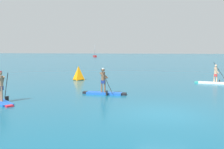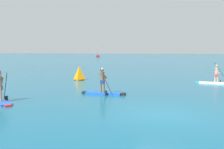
# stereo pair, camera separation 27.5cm
# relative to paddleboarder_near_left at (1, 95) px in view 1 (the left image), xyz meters

# --- Properties ---
(ground) EXTENTS (440.00, 440.00, 0.00)m
(ground) POSITION_rel_paddleboarder_near_left_xyz_m (8.99, -0.31, -0.45)
(ground) COLOR #145B7A
(paddleboarder_near_left) EXTENTS (2.62, 2.08, 1.84)m
(paddleboarder_near_left) POSITION_rel_paddleboarder_near_left_xyz_m (0.00, 0.00, 0.00)
(paddleboarder_near_left) COLOR blue
(paddleboarder_near_left) RESTS_ON ground
(paddleboarder_mid_center) EXTENTS (2.98, 0.85, 1.76)m
(paddleboarder_mid_center) POSITION_rel_paddleboarder_near_left_xyz_m (4.86, 4.05, -0.11)
(paddleboarder_mid_center) COLOR blue
(paddleboarder_mid_center) RESTS_ON ground
(paddleboarder_far_right) EXTENTS (3.25, 0.92, 1.89)m
(paddleboarder_far_right) POSITION_rel_paddleboarder_near_left_xyz_m (12.82, 11.68, -0.13)
(paddleboarder_far_right) COLOR white
(paddleboarder_far_right) RESTS_ON ground
(race_marker_buoy) EXTENTS (1.12, 1.12, 1.39)m
(race_marker_buoy) POSITION_rel_paddleboarder_near_left_xyz_m (0.12, 11.35, 0.17)
(race_marker_buoy) COLOR orange
(race_marker_buoy) RESTS_ON ground
(sailboat_left_horizon) EXTENTS (2.78, 4.06, 5.49)m
(sailboat_left_horizon) POSITION_rel_paddleboarder_near_left_xyz_m (-25.16, 94.02, 0.36)
(sailboat_left_horizon) COLOR #A51E1E
(sailboat_left_horizon) RESTS_ON ground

